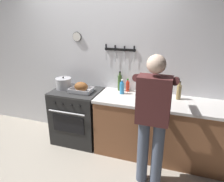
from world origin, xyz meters
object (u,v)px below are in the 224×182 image
object	(u,v)px
stove	(78,116)
roasting_pan	(81,88)
bottle_vinegar	(179,92)
bottle_wine_red	(155,88)
bottle_dish_soap	(122,88)
cutting_board	(152,100)
bottle_cooking_oil	(148,89)
person_cook	(153,114)
stock_pot	(64,83)
bottle_hot_sauce	(128,86)
bottle_olive_oil	(120,82)

from	to	relation	value
stove	roasting_pan	size ratio (longest dim) A/B	2.56
bottle_vinegar	bottle_wine_red	distance (m)	0.35
bottle_dish_soap	bottle_vinegar	distance (m)	0.84
cutting_board	bottle_cooking_oil	xyz separation A→B (m)	(-0.09, 0.15, 0.11)
person_cook	bottle_dish_soap	world-z (taller)	person_cook
roasting_pan	cutting_board	distance (m)	1.11
stock_pot	person_cook	bearing A→B (deg)	-21.25
bottle_dish_soap	bottle_hot_sauce	world-z (taller)	bottle_dish_soap
person_cook	stock_pot	size ratio (longest dim) A/B	6.52
stock_pot	bottle_wine_red	xyz separation A→B (m)	(1.46, 0.12, 0.04)
person_cook	bottle_hot_sauce	distance (m)	0.97
stove	bottle_olive_oil	bearing A→B (deg)	19.99
bottle_vinegar	bottle_olive_oil	distance (m)	0.92
cutting_board	roasting_pan	bearing A→B (deg)	179.70
stove	bottle_wine_red	bearing A→B (deg)	6.68
stove	bottle_hot_sauce	distance (m)	0.98
stove	person_cook	distance (m)	1.52
bottle_cooking_oil	roasting_pan	bearing A→B (deg)	-171.74
bottle_dish_soap	bottle_olive_oil	bearing A→B (deg)	118.90
person_cook	bottle_wine_red	xyz separation A→B (m)	(-0.09, 0.73, 0.08)
bottle_dish_soap	bottle_olive_oil	xyz separation A→B (m)	(-0.08, 0.14, 0.04)
roasting_pan	bottle_wine_red	xyz separation A→B (m)	(1.11, 0.18, 0.06)
bottle_cooking_oil	bottle_wine_red	size ratio (longest dim) A/B	0.90
bottle_dish_soap	bottle_hot_sauce	bearing A→B (deg)	66.87
stock_pot	bottle_cooking_oil	world-z (taller)	bottle_cooking_oil
bottle_hot_sauce	bottle_olive_oil	size ratio (longest dim) A/B	0.66
stock_pot	bottle_dish_soap	distance (m)	0.97
bottle_dish_soap	bottle_wine_red	bearing A→B (deg)	5.08
stock_pot	bottle_olive_oil	world-z (taller)	bottle_olive_oil
bottle_dish_soap	bottle_vinegar	size ratio (longest dim) A/B	0.85
person_cook	roasting_pan	bearing A→B (deg)	60.48
stove	cutting_board	bearing A→B (deg)	-1.83
bottle_cooking_oil	bottle_wine_red	xyz separation A→B (m)	(0.09, 0.03, 0.01)
cutting_board	bottle_vinegar	xyz separation A→B (m)	(0.35, 0.18, 0.10)
bottle_cooking_oil	bottle_wine_red	world-z (taller)	bottle_wine_red
cutting_board	bottle_wine_red	distance (m)	0.22
bottle_hot_sauce	bottle_vinegar	size ratio (longest dim) A/B	0.76
cutting_board	bottle_cooking_oil	bearing A→B (deg)	119.50
cutting_board	bottle_hot_sauce	size ratio (longest dim) A/B	1.75
roasting_pan	stock_pot	size ratio (longest dim) A/B	1.38
person_cook	bottle_wine_red	world-z (taller)	person_cook
bottle_vinegar	cutting_board	bearing A→B (deg)	-152.72
roasting_pan	bottle_olive_oil	size ratio (longest dim) A/B	1.13
bottle_cooking_oil	bottle_olive_oil	world-z (taller)	bottle_olive_oil
cutting_board	bottle_dish_soap	bearing A→B (deg)	163.88
stove	bottle_vinegar	xyz separation A→B (m)	(1.57, 0.14, 0.56)
bottle_vinegar	stove	bearing A→B (deg)	-174.79
bottle_wine_red	bottle_olive_oil	world-z (taller)	bottle_wine_red
bottle_olive_oil	bottle_cooking_oil	bearing A→B (deg)	-14.85
stove	bottle_wine_red	world-z (taller)	bottle_wine_red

